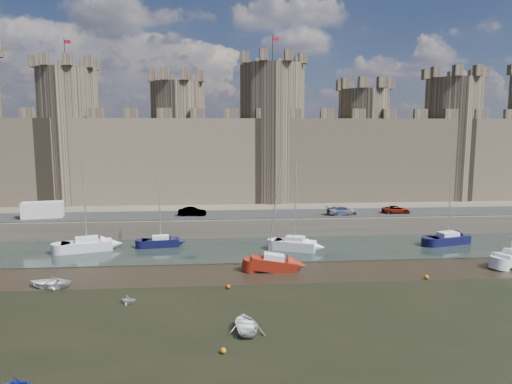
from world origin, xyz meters
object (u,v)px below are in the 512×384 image
(car_0, at_px, (47,214))
(sailboat_0, at_px, (87,245))
(sailboat_2, at_px, (295,244))
(car_2, at_px, (342,211))
(car_3, at_px, (396,210))
(car_1, at_px, (192,212))
(sailboat_1, at_px, (161,241))
(sailboat_3, at_px, (448,239))
(sailboat_4, at_px, (274,263))
(dinghy_1, at_px, (17,384))
(van, at_px, (43,210))

(car_0, distance_m, sailboat_0, 12.16)
(car_0, height_order, sailboat_2, sailboat_2)
(car_0, xyz_separation_m, car_2, (41.32, -1.27, 0.03))
(car_3, distance_m, sailboat_0, 42.68)
(car_1, xyz_separation_m, sailboat_1, (-3.54, -7.45, -2.41))
(car_0, relative_size, sailboat_3, 0.38)
(sailboat_2, distance_m, sailboat_3, 20.17)
(car_0, xyz_separation_m, sailboat_2, (32.93, -10.75, -2.28))
(sailboat_0, relative_size, sailboat_4, 0.96)
(car_0, height_order, car_2, car_2)
(car_1, relative_size, dinghy_1, 2.45)
(car_3, height_order, sailboat_0, sailboat_0)
(car_1, xyz_separation_m, van, (-20.46, 0.03, 0.50))
(sailboat_2, bearing_deg, sailboat_3, 25.48)
(van, bearing_deg, sailboat_0, -57.17)
(car_0, relative_size, car_3, 0.91)
(sailboat_0, height_order, sailboat_3, sailboat_0)
(sailboat_2, bearing_deg, car_2, 69.57)
(car_0, distance_m, sailboat_2, 34.72)
(car_3, xyz_separation_m, dinghy_1, (-37.13, -38.85, -2.64))
(dinghy_1, bearing_deg, sailboat_2, -41.54)
(sailboat_2, distance_m, sailboat_4, 8.45)
(sailboat_3, distance_m, dinghy_1, 50.63)
(car_1, distance_m, sailboat_0, 15.20)
(sailboat_1, bearing_deg, car_3, 4.07)
(van, distance_m, sailboat_3, 54.39)
(sailboat_0, xyz_separation_m, sailboat_1, (8.62, 1.37, -0.10))
(dinghy_1, bearing_deg, sailboat_0, 2.79)
(sailboat_0, xyz_separation_m, sailboat_2, (25.16, -1.69, 0.02))
(car_3, distance_m, sailboat_3, 9.61)
(car_1, height_order, sailboat_0, sailboat_0)
(car_2, relative_size, sailboat_3, 0.46)
(car_1, height_order, sailboat_3, sailboat_3)
(car_2, height_order, sailboat_2, sailboat_2)
(sailboat_4, bearing_deg, van, 152.31)
(van, bearing_deg, dinghy_1, -82.08)
(sailboat_4, bearing_deg, car_3, 45.32)
(sailboat_2, bearing_deg, car_3, 52.64)
(car_0, xyz_separation_m, sailboat_3, (53.04, -9.20, -2.37))
(car_3, xyz_separation_m, sailboat_2, (-16.60, -10.21, -2.22))
(car_0, relative_size, car_2, 0.82)
(sailboat_1, height_order, dinghy_1, sailboat_1)
(car_2, relative_size, van, 0.86)
(car_0, relative_size, dinghy_1, 2.32)
(car_1, height_order, dinghy_1, car_1)
(car_2, height_order, sailboat_0, sailboat_0)
(car_2, xyz_separation_m, sailboat_1, (-24.93, -6.43, -2.42))
(car_1, bearing_deg, sailboat_3, -101.37)
(car_1, distance_m, sailboat_2, 16.87)
(car_1, relative_size, sailboat_1, 0.44)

